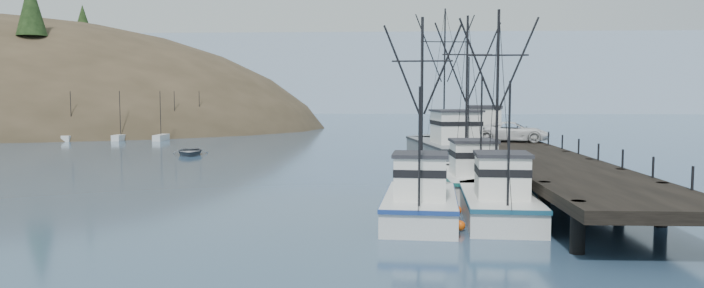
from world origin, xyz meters
The scene contains 12 objects.
ground centered at (0.00, 0.00, 0.00)m, with size 400.00×400.00×0.00m, color navy.
pier centered at (14.00, 16.00, 1.69)m, with size 6.00×44.00×2.00m.
distant_ridge centered at (10.00, 170.00, 0.00)m, with size 360.00×40.00×26.00m, color #9EB2C6.
distant_ridge_far centered at (-40.00, 185.00, 0.00)m, with size 180.00×25.00×18.00m, color silver.
moored_sailboats centered at (-29.04, 53.28, 0.33)m, with size 20.74×14.88×6.35m.
trawler_near centered at (9.60, 2.55, 0.82)m, with size 3.79×10.08×10.37m.
trawler_mid centered at (5.89, 2.12, 0.82)m, with size 3.93×9.90×9.97m.
trawler_far centered at (9.23, 10.48, 0.82)m, with size 3.85×10.72×11.04m.
work_vessel centered at (9.62, 26.60, 1.23)m, with size 7.05×16.58×13.66m.
pier_shed centered at (13.62, 33.15, 3.42)m, with size 3.00×3.20×2.80m.
pickup_truck centered at (14.64, 24.39, 2.81)m, with size 2.70×5.86×1.63m, color silver.
motorboat centered at (-14.70, 31.92, 0.00)m, with size 3.46×4.84×1.00m, color #595C63.
Camera 1 is at (4.21, -27.47, 6.02)m, focal length 32.00 mm.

